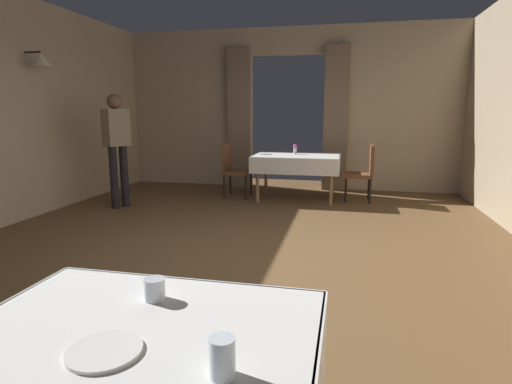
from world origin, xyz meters
TOP-DOWN VIEW (x-y plane):
  - ground at (0.00, 0.00)m, footprint 10.08×10.08m
  - wall_back at (0.00, 4.18)m, footprint 6.40×0.27m
  - dining_table_near at (0.48, -2.66)m, footprint 1.21×0.93m
  - dining_table_mid at (0.33, 3.05)m, footprint 1.42×0.97m
  - chair_mid_right at (1.42, 3.13)m, footprint 0.44×0.44m
  - chair_mid_left at (-0.77, 3.03)m, footprint 0.44×0.44m
  - glass_near_a at (0.83, -2.81)m, footprint 0.07×0.07m
  - plate_near_b at (0.45, -2.78)m, footprint 0.23×0.23m
  - glass_near_c at (0.44, -2.42)m, footprint 0.08×0.08m
  - flower_vase_mid at (0.28, 3.19)m, footprint 0.07×0.07m
  - plate_mid_b at (-0.21, 3.04)m, footprint 0.22×0.22m
  - person_waiter_by_doorway at (-2.26, 1.87)m, footprint 0.36×0.42m

SIDE VIEW (x-z plane):
  - ground at x=0.00m, z-range 0.00..0.00m
  - chair_mid_right at x=1.42m, z-range 0.05..0.98m
  - chair_mid_left at x=-0.77m, z-range 0.05..0.98m
  - dining_table_near at x=0.48m, z-range 0.26..1.01m
  - dining_table_mid at x=0.33m, z-range 0.28..1.03m
  - plate_near_b at x=0.45m, z-range 0.75..0.76m
  - plate_mid_b at x=-0.21m, z-range 0.75..0.76m
  - glass_near_c at x=0.44m, z-range 0.75..0.84m
  - glass_near_a at x=0.83m, z-range 0.75..0.86m
  - flower_vase_mid at x=0.28m, z-range 0.76..0.93m
  - person_waiter_by_doorway at x=-2.26m, z-range 0.16..1.88m
  - wall_back at x=0.00m, z-range 0.02..3.02m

